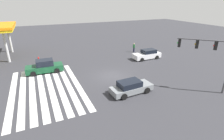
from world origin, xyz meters
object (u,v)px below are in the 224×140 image
Objects in this scene: car_0 at (131,87)px; fire_hydrant at (39,60)px; traffic_signal_mast at (211,53)px; pedestrian at (134,47)px; car_1 at (147,55)px; car_2 at (45,67)px.

fire_hydrant is (-14.35, -8.20, -0.22)m from car_0.
traffic_signal_mast is 16.27m from pedestrian.
traffic_signal_mast reaches higher than car_0.
car_0 is 0.97× the size of car_1.
car_2 is at bearing 5.66° from traffic_signal_mast.
car_2 is at bearing -33.00° from pedestrian.
pedestrian is at bearing 55.01° from car_0.
car_0 reaches higher than fire_hydrant.
traffic_signal_mast is at bearing 40.98° from pedestrian.
traffic_signal_mast is 1.24× the size of car_0.
traffic_signal_mast reaches higher than car_2.
car_0 is (-2.67, -7.38, -3.52)m from traffic_signal_mast.
fire_hydrant is at bearing -18.53° from car_1.
car_2 is (-12.31, -15.02, -3.39)m from traffic_signal_mast.
pedestrian is (-15.91, 0.92, -3.24)m from traffic_signal_mast.
pedestrian is (-4.34, 0.06, 0.22)m from car_1.
traffic_signal_mast reaches higher than pedestrian.
car_2 reaches higher than car_1.
car_2 is 2.84× the size of pedestrian.
car_1 is (-8.90, 8.24, 0.06)m from car_0.
car_1 is 5.43× the size of fire_hydrant.
traffic_signal_mast reaches higher than fire_hydrant.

